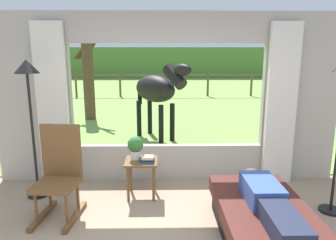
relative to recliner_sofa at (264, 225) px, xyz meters
name	(u,v)px	position (x,y,z in m)	size (l,w,h in m)	color
back_wall_with_window	(167,101)	(-0.97, 1.77, 1.03)	(5.20, 0.12, 2.55)	#ADA599
curtain_panel_left	(53,106)	(-2.66, 1.63, 0.98)	(0.44, 0.10, 2.40)	silver
curtain_panel_right	(281,105)	(0.72, 1.63, 0.98)	(0.44, 0.10, 2.40)	silver
outdoor_pasture_lawn	(164,93)	(-0.97, 12.67, -0.21)	(36.00, 21.68, 0.02)	#759E47
distant_hill_ridge	(163,63)	(-0.97, 22.51, 0.98)	(36.00, 2.00, 2.40)	#517B36
recliner_sofa	(264,225)	(0.00, 0.00, 0.00)	(0.90, 1.70, 0.42)	black
reclining_person	(268,200)	(0.00, -0.05, 0.30)	(0.34, 1.43, 0.22)	#334C8C
rocking_chair	(59,173)	(-2.30, 0.65, 0.33)	(0.52, 0.72, 1.12)	brown
side_table	(141,167)	(-1.34, 1.15, 0.21)	(0.44, 0.44, 0.52)	brown
potted_plant	(135,146)	(-1.42, 1.21, 0.48)	(0.22, 0.22, 0.32)	silver
book_stack	(147,159)	(-1.26, 1.09, 0.34)	(0.21, 0.16, 0.08)	#23478C
floor_lamp_left	(28,87)	(-2.80, 1.18, 1.30)	(0.32, 0.32, 1.88)	black
horse	(157,90)	(-1.17, 4.03, 0.94)	(1.41, 1.62, 1.73)	black
pasture_tree	(89,78)	(-3.21, 6.32, 1.04)	(1.04, 0.71, 2.74)	#4C3823
pasture_fence_line	(164,80)	(-0.97, 11.22, 0.53)	(16.10, 0.10, 1.10)	brown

